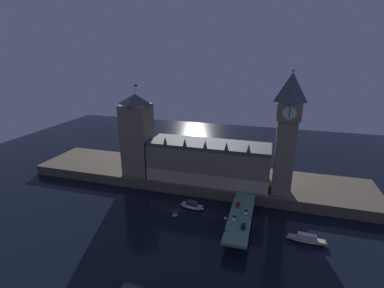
# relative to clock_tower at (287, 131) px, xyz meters

# --- Properties ---
(ground_plane) EXTENTS (400.00, 400.00, 0.00)m
(ground_plane) POSITION_rel_clock_tower_xyz_m (-54.59, -26.60, -42.34)
(ground_plane) COLOR black
(embankment) EXTENTS (220.00, 42.00, 6.29)m
(embankment) POSITION_rel_clock_tower_xyz_m (-54.59, 12.40, -39.20)
(embankment) COLOR brown
(embankment) RESTS_ON ground_plane
(parliament_hall) EXTENTS (73.71, 24.05, 28.46)m
(parliament_hall) POSITION_rel_clock_tower_xyz_m (-43.49, 5.75, -24.23)
(parliament_hall) COLOR #7F7056
(parliament_hall) RESTS_ON embankment
(clock_tower) EXTENTS (12.53, 12.64, 68.25)m
(clock_tower) POSITION_rel_clock_tower_xyz_m (0.00, 0.00, 0.00)
(clock_tower) COLOR #7F7056
(clock_tower) RESTS_ON embankment
(victoria_tower) EXTENTS (17.04, 17.04, 57.81)m
(victoria_tower) POSITION_rel_clock_tower_xyz_m (-90.24, 3.25, -10.03)
(victoria_tower) COLOR #7F7056
(victoria_tower) RESTS_ON embankment
(bridge) EXTENTS (10.81, 46.00, 7.05)m
(bridge) POSITION_rel_clock_tower_xyz_m (-18.65, -31.60, -37.71)
(bridge) COLOR slate
(bridge) RESTS_ON ground_plane
(car_northbound_lead) EXTENTS (1.85, 4.25, 1.50)m
(car_northbound_lead) POSITION_rel_clock_tower_xyz_m (-21.02, -23.50, -34.59)
(car_northbound_lead) COLOR red
(car_northbound_lead) RESTS_ON bridge
(car_northbound_trail) EXTENTS (1.93, 4.53, 1.54)m
(car_northbound_trail) POSITION_rel_clock_tower_xyz_m (-21.02, -35.78, -34.57)
(car_northbound_trail) COLOR white
(car_northbound_trail) RESTS_ON bridge
(car_southbound_lead) EXTENTS (1.86, 4.03, 1.51)m
(car_southbound_lead) POSITION_rel_clock_tower_xyz_m (-16.27, -41.40, -34.59)
(car_southbound_lead) COLOR black
(car_southbound_lead) RESTS_ON bridge
(car_southbound_trail) EXTENTS (1.97, 4.35, 1.58)m
(car_southbound_trail) POSITION_rel_clock_tower_xyz_m (-16.27, -29.12, -34.55)
(car_southbound_trail) COLOR white
(car_southbound_trail) RESTS_ON bridge
(pedestrian_near_rail) EXTENTS (0.38, 0.38, 1.64)m
(pedestrian_near_rail) POSITION_rel_clock_tower_xyz_m (-23.40, -46.87, -34.43)
(pedestrian_near_rail) COLOR black
(pedestrian_near_rail) RESTS_ON bridge
(pedestrian_mid_walk) EXTENTS (0.38, 0.38, 1.84)m
(pedestrian_mid_walk) POSITION_rel_clock_tower_xyz_m (-13.89, -32.81, -34.32)
(pedestrian_mid_walk) COLOR black
(pedestrian_mid_walk) RESTS_ON bridge
(pedestrian_far_rail) EXTENTS (0.38, 0.38, 1.64)m
(pedestrian_far_rail) POSITION_rel_clock_tower_xyz_m (-23.40, -15.52, -34.43)
(pedestrian_far_rail) COLOR black
(pedestrian_far_rail) RESTS_ON bridge
(street_lamp_near) EXTENTS (1.34, 0.60, 6.93)m
(street_lamp_near) POSITION_rel_clock_tower_xyz_m (-23.80, -46.32, -30.96)
(street_lamp_near) COLOR #2D3333
(street_lamp_near) RESTS_ON bridge
(boat_upstream) EXTENTS (14.16, 6.10, 4.17)m
(boat_upstream) POSITION_rel_clock_tower_xyz_m (-46.43, -21.06, -40.82)
(boat_upstream) COLOR white
(boat_upstream) RESTS_ON ground_plane
(boat_downstream) EXTENTS (17.98, 4.51, 4.26)m
(boat_downstream) POSITION_rel_clock_tower_xyz_m (11.78, -34.41, -40.79)
(boat_downstream) COLOR #B2A893
(boat_downstream) RESTS_ON ground_plane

